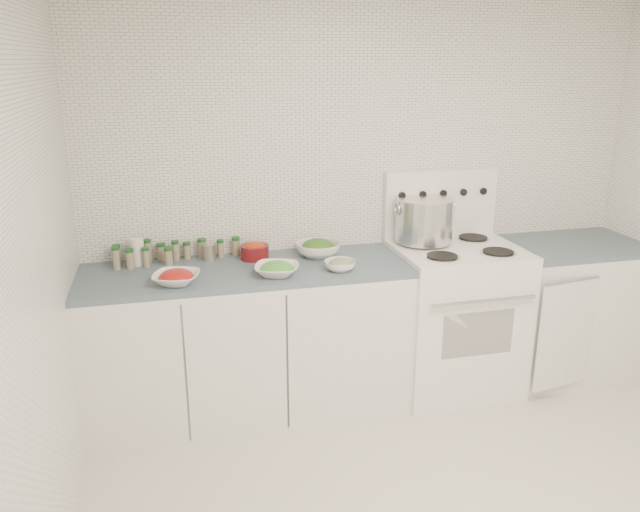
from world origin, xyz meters
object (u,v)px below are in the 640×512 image
at_px(stove, 453,313).
at_px(bowl_tomato, 176,277).
at_px(bowl_snowpea, 277,269).
at_px(stock_pot, 424,218).

bearing_deg(stove, bowl_tomato, -174.52).
xyz_separation_m(bowl_tomato, bowl_snowpea, (0.54, 0.01, 0.00)).
relative_size(stock_pot, bowl_snowpea, 1.24).
height_order(stove, bowl_snowpea, stove).
height_order(stove, bowl_tomato, stove).
xyz_separation_m(stove, stock_pot, (-0.17, 0.14, 0.60)).
distance_m(stock_pot, bowl_snowpea, 1.04).
relative_size(stove, stock_pot, 3.63).
xyz_separation_m(stove, bowl_snowpea, (-1.15, -0.15, 0.44)).
relative_size(stock_pot, bowl_tomato, 1.25).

